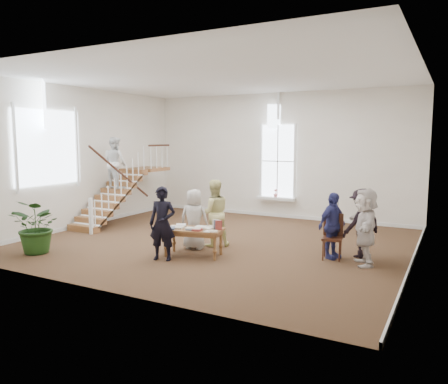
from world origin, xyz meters
The scene contains 12 objects.
ground centered at (0.00, 0.00, 0.00)m, with size 10.00×10.00×0.00m, color #432F1A.
room_shell centered at (0.00, 4.39, 0.40)m, with size 10.49×10.00×10.00m.
staircase centered at (-4.34, 0.75, 1.62)m, with size 1.10×4.10×2.92m.
library_table centered at (0.15, -1.58, 0.60)m, with size 1.57×1.02×0.74m.
police_officer centered at (-0.30, -2.22, 0.88)m, with size 0.64×0.42×1.75m, color black.
elderly_woman centered at (-0.20, -0.97, 0.78)m, with size 0.77×0.50×1.57m, color #BCB6AF.
person_yellow centered at (0.10, -0.47, 0.89)m, with size 0.87×0.68×1.79m, color beige.
woman_cluster_a centered at (3.20, -0.20, 0.80)m, with size 0.94×0.39×1.60m, color navy.
woman_cluster_b centered at (3.80, 0.25, 0.84)m, with size 1.08×0.62×1.67m, color black.
woman_cluster_c centered at (4.00, -0.40, 0.88)m, with size 1.63×0.52×1.76m, color silver.
floor_plant centered at (-3.40, -3.20, 0.69)m, with size 1.24×1.07×1.37m, color #1B3B13.
side_chair centered at (3.22, -0.19, 0.61)m, with size 0.53×0.53×1.08m.
Camera 1 is at (5.74, -10.45, 2.86)m, focal length 35.00 mm.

